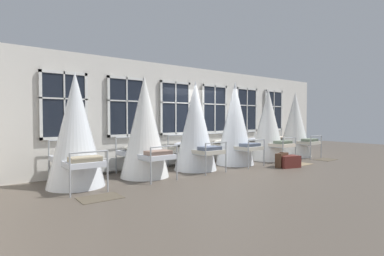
% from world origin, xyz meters
% --- Properties ---
extents(ground, '(25.73, 25.73, 0.00)m').
position_xyz_m(ground, '(0.00, 0.00, 0.00)').
color(ground, brown).
extents(back_wall_with_windows, '(13.86, 0.10, 3.24)m').
position_xyz_m(back_wall_with_windows, '(0.00, 1.24, 1.62)').
color(back_wall_with_windows, silver).
rests_on(back_wall_with_windows, ground).
extents(window_bank, '(9.68, 0.10, 2.64)m').
position_xyz_m(window_bank, '(-0.00, 1.12, 1.11)').
color(window_bank, black).
rests_on(window_bank, ground).
extents(cot_first, '(1.27, 1.86, 2.58)m').
position_xyz_m(cot_first, '(-4.31, 0.10, 1.26)').
color(cot_first, '#9EA3A8').
rests_on(cot_first, ground).
extents(cot_second, '(1.27, 1.87, 2.64)m').
position_xyz_m(cot_second, '(-2.54, 0.14, 1.29)').
color(cot_second, '#9EA3A8').
rests_on(cot_second, ground).
extents(cot_third, '(1.27, 1.85, 2.64)m').
position_xyz_m(cot_third, '(-0.82, 0.14, 1.29)').
color(cot_third, '#9EA3A8').
rests_on(cot_third, ground).
extents(cot_fourth, '(1.27, 1.86, 2.74)m').
position_xyz_m(cot_fourth, '(0.85, 0.14, 1.33)').
color(cot_fourth, '#9EA3A8').
rests_on(cot_fourth, ground).
extents(cot_fifth, '(1.27, 1.85, 2.62)m').
position_xyz_m(cot_fifth, '(2.56, 0.11, 1.27)').
color(cot_fifth, '#9EA3A8').
rests_on(cot_fifth, ground).
extents(cot_sixth, '(1.27, 1.85, 2.56)m').
position_xyz_m(cot_sixth, '(4.24, 0.09, 1.25)').
color(cot_sixth, '#9EA3A8').
rests_on(cot_sixth, ground).
extents(rug_first, '(0.81, 0.58, 0.01)m').
position_xyz_m(rug_first, '(-4.26, -1.20, 0.01)').
color(rug_first, brown).
rests_on(rug_first, ground).
extents(rug_fifth, '(0.80, 0.56, 0.01)m').
position_xyz_m(rug_fifth, '(2.56, -1.20, 0.01)').
color(rug_fifth, '#8E7A5B').
rests_on(rug_fifth, ground).
extents(rug_sixth, '(0.82, 0.59, 0.01)m').
position_xyz_m(rug_sixth, '(4.26, -1.20, 0.01)').
color(rug_sixth, brown).
rests_on(rug_sixth, ground).
extents(suitcase_dark, '(0.59, 0.31, 0.47)m').
position_xyz_m(suitcase_dark, '(1.59, -1.18, 0.22)').
color(suitcase_dark, '#472D1E').
rests_on(suitcase_dark, ground).
extents(travel_trunk, '(0.72, 0.55, 0.37)m').
position_xyz_m(travel_trunk, '(1.70, -1.36, 0.18)').
color(travel_trunk, '#5B231E').
rests_on(travel_trunk, ground).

